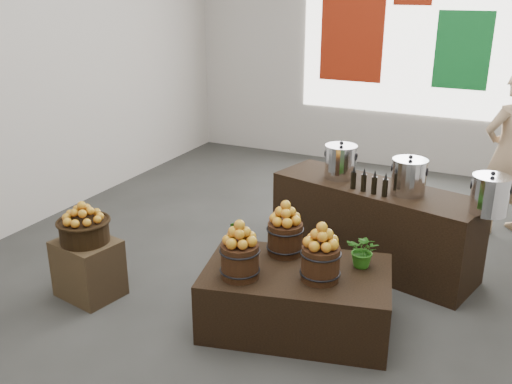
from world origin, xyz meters
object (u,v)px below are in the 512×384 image
at_px(display_table, 296,298).
at_px(stock_pot_center, 409,178).
at_px(crate, 89,268).
at_px(counter, 373,226).
at_px(shopper, 510,154).
at_px(stock_pot_left, 340,162).
at_px(wicker_basket, 84,231).
at_px(stock_pot_right, 490,196).

relative_size(display_table, stock_pot_center, 4.73).
height_order(crate, stock_pot_center, stock_pot_center).
xyz_separation_m(crate, counter, (2.02, 1.62, 0.14)).
height_order(display_table, counter, counter).
distance_m(crate, counter, 2.59).
bearing_deg(shopper, stock_pot_left, 3.06).
bearing_deg(display_table, counter, 65.59).
relative_size(stock_pot_left, stock_pot_center, 1.00).
xyz_separation_m(stock_pot_left, shopper, (1.42, 1.26, -0.07)).
bearing_deg(stock_pot_left, counter, -14.38).
relative_size(wicker_basket, stock_pot_right, 1.36).
bearing_deg(stock_pot_left, stock_pot_center, -14.38).
bearing_deg(crate, display_table, 10.76).
bearing_deg(wicker_basket, shopper, 44.27).
xyz_separation_m(wicker_basket, shopper, (3.06, 2.98, 0.27)).
relative_size(display_table, counter, 0.73).
height_order(stock_pot_center, stock_pot_right, same).
relative_size(wicker_basket, display_table, 0.29).
height_order(wicker_basket, counter, counter).
xyz_separation_m(wicker_basket, stock_pot_left, (1.64, 1.72, 0.34)).
height_order(stock_pot_right, shopper, shopper).
relative_size(stock_pot_left, shopper, 0.17).
bearing_deg(counter, shopper, 66.92).
height_order(crate, stock_pot_left, stock_pot_left).
distance_m(counter, stock_pot_center, 0.62).
distance_m(display_table, stock_pot_left, 1.55).
height_order(counter, stock_pot_right, stock_pot_right).
distance_m(crate, display_table, 1.80).
distance_m(display_table, shopper, 3.01).
height_order(crate, display_table, crate).
bearing_deg(crate, wicker_basket, 0.00).
relative_size(crate, stock_pot_center, 1.70).
bearing_deg(counter, crate, -126.82).
height_order(stock_pot_left, stock_pot_center, same).
xyz_separation_m(display_table, counter, (0.25, 1.29, 0.15)).
bearing_deg(stock_pot_left, display_table, -84.71).
distance_m(stock_pot_left, shopper, 1.90).
distance_m(wicker_basket, stock_pot_left, 2.40).
bearing_deg(stock_pot_right, shopper, 87.46).
relative_size(stock_pot_center, stock_pot_right, 1.00).
relative_size(wicker_basket, stock_pot_center, 1.36).
bearing_deg(counter, stock_pot_left, 180.00).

